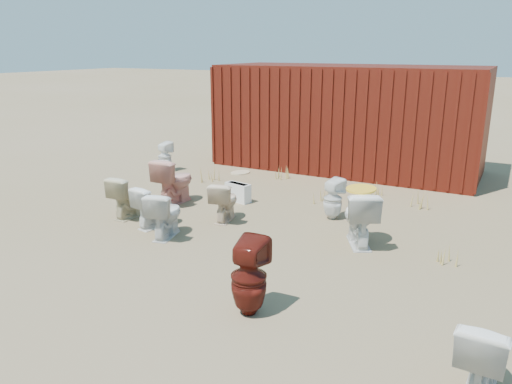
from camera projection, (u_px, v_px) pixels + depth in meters
The scene contains 22 objects.
ground at pixel (238, 236), 7.67m from camera, with size 100.00×100.00×0.00m, color brown.
shipping_container at pixel (348, 118), 11.74m from camera, with size 6.00×2.40×2.40m, color #510D0D.
toilet_front_a at pixel (165, 214), 7.55m from camera, with size 0.40×0.70×0.72m, color silver.
toilet_front_pink at pixel (174, 181), 9.19m from camera, with size 0.48×0.84×0.85m, color #DC8F7F.
toilet_front_c at pixel (154, 206), 7.98m from camera, with size 0.38×0.67×0.68m, color white.
toilet_front_maroon at pixel (249, 277), 5.31m from camera, with size 0.39×0.40×0.86m, color #54150E.
toilet_front_e at pixel (483, 356), 4.08m from camera, with size 0.40×0.70×0.72m, color silver.
toilet_back_a at pixel (165, 157), 11.60m from camera, with size 0.31×0.32×0.70m, color white.
toilet_back_beige_left at pixel (129, 196), 8.44m from camera, with size 0.41×0.71×0.73m, color beige.
toilet_back_beige_right at pixel (225, 201), 8.28m from camera, with size 0.37×0.66×0.67m, color beige.
toilet_back_yellowlid at pixel (359, 217), 7.24m from camera, with size 0.46×0.81×0.83m, color white.
toilet_back_e at pixel (333, 199), 8.35m from camera, with size 0.31×0.32×0.70m, color white.
yellow_lid at pixel (361, 189), 7.12m from camera, with size 0.42×0.53×0.03m, color gold.
loose_tank at pixel (238, 192), 9.35m from camera, with size 0.50×0.20×0.35m, color white.
loose_lid_near at pixel (240, 173), 11.52m from camera, with size 0.38×0.49×0.02m, color #C0B38B.
loose_lid_far at pixel (161, 200), 9.45m from camera, with size 0.36×0.47×0.02m, color beige.
weed_clump_a at pixel (209, 175), 10.74m from camera, with size 0.36×0.36×0.31m, color #A98F43.
weed_clump_b at pixel (321, 196), 9.31m from camera, with size 0.32×0.32×0.24m, color #A98F43.
weed_clump_c at pixel (419, 199), 9.03m from camera, with size 0.36×0.36×0.31m, color #A98F43.
weed_clump_d at pixel (281, 173), 11.01m from camera, with size 0.30×0.30×0.27m, color #A98F43.
weed_clump_e at pixel (380, 188), 9.80m from camera, with size 0.34×0.34×0.28m, color #A98F43.
weed_clump_f at pixel (447, 256), 6.65m from camera, with size 0.28×0.28×0.22m, color #A98F43.
Camera 1 is at (3.63, -6.20, 2.78)m, focal length 35.00 mm.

